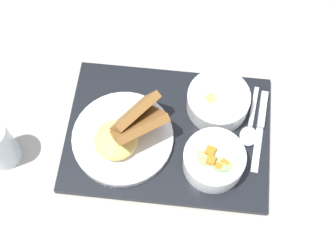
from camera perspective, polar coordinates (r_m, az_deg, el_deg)
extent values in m
plane|color=#ADA89E|center=(0.96, 0.00, -1.13)|extent=(4.00, 4.00, 0.00)
cube|color=black|center=(0.96, 0.00, -0.95)|extent=(0.41, 0.30, 0.01)
cylinder|color=white|center=(0.91, 5.62, -4.21)|extent=(0.12, 0.12, 0.05)
torus|color=white|center=(0.88, 5.75, -3.70)|extent=(0.12, 0.12, 0.01)
cylinder|color=#9EC67A|center=(0.88, 6.54, -4.37)|extent=(0.06, 0.06, 0.02)
cylinder|color=#9EC67A|center=(0.88, 6.19, -5.35)|extent=(0.05, 0.05, 0.01)
cylinder|color=#9EC67A|center=(0.88, 4.80, -3.75)|extent=(0.06, 0.06, 0.02)
cylinder|color=#9EC67A|center=(0.89, 4.50, -3.09)|extent=(0.04, 0.04, 0.01)
cylinder|color=#9EC67A|center=(0.89, 5.58, -3.79)|extent=(0.05, 0.05, 0.02)
cylinder|color=#9EC67A|center=(0.88, 5.64, -4.46)|extent=(0.05, 0.05, 0.02)
cube|color=orange|center=(0.88, 5.16, -3.14)|extent=(0.02, 0.02, 0.02)
cube|color=orange|center=(0.87, 5.22, -4.25)|extent=(0.02, 0.02, 0.02)
cube|color=orange|center=(0.88, 6.81, -4.66)|extent=(0.02, 0.02, 0.01)
cube|color=orange|center=(0.87, 6.11, -4.98)|extent=(0.02, 0.02, 0.02)
cylinder|color=white|center=(0.96, 6.13, 3.01)|extent=(0.13, 0.13, 0.05)
torus|color=white|center=(0.94, 6.25, 3.60)|extent=(0.13, 0.13, 0.01)
cylinder|color=#C67F3D|center=(0.96, 6.14, 3.09)|extent=(0.11, 0.11, 0.04)
cube|color=#E5A356|center=(0.94, 5.18, 3.22)|extent=(0.03, 0.03, 0.01)
cylinder|color=white|center=(0.94, -5.53, -1.44)|extent=(0.20, 0.20, 0.01)
ellipsoid|color=#EFC666|center=(0.92, -6.38, -1.73)|extent=(0.12, 0.12, 0.03)
cube|color=#93602D|center=(0.91, -3.82, 0.21)|extent=(0.13, 0.13, 0.09)
cube|color=#93602D|center=(0.92, -4.42, 1.49)|extent=(0.12, 0.12, 0.10)
cube|color=silver|center=(0.95, 10.78, -2.91)|extent=(0.02, 0.10, 0.00)
cube|color=silver|center=(0.99, 11.44, 1.93)|extent=(0.02, 0.08, 0.01)
ellipsoid|color=silver|center=(0.96, 9.78, -1.22)|extent=(0.04, 0.05, 0.01)
cube|color=silver|center=(0.99, 10.37, 2.30)|extent=(0.02, 0.09, 0.01)
cylinder|color=silver|center=(0.97, -19.69, -2.61)|extent=(0.05, 0.05, 0.07)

